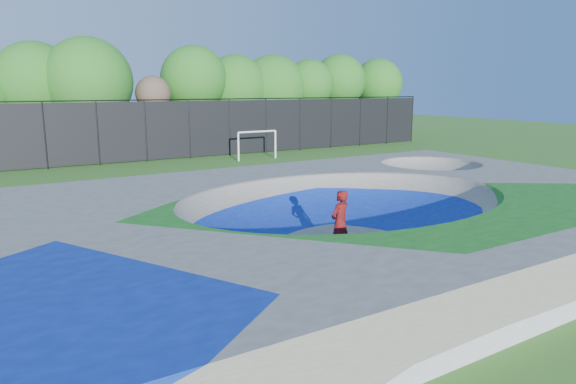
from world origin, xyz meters
The scene contains 7 objects.
ground centered at (0.00, 0.00, 0.00)m, with size 120.00×120.00×0.00m, color #31661C.
skate_deck centered at (0.00, 0.00, 0.75)m, with size 22.00×14.00×1.50m, color gray.
skater centered at (-1.01, -0.97, 0.96)m, with size 0.70×0.46×1.91m, color #B4110E.
skateboard centered at (-1.01, -0.97, 0.03)m, with size 0.78×0.22×0.05m, color black.
soccer_goal centered at (6.64, 18.05, 1.35)m, with size 2.95×0.12×1.95m.
fence centered at (0.00, 21.00, 2.10)m, with size 48.09×0.09×4.04m.
treeline centered at (-0.11, 26.41, 4.95)m, with size 52.56×7.28×8.20m.
Camera 1 is at (-9.84, -12.30, 4.77)m, focal length 32.00 mm.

